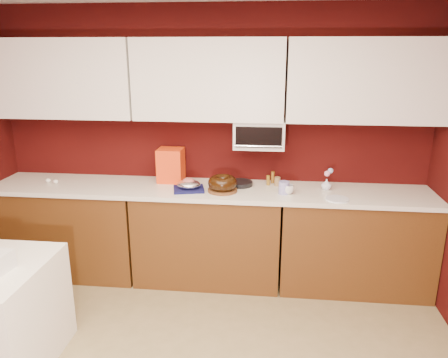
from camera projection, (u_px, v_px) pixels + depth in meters
name	position (u px, v px, depth m)	size (l,w,h in m)	color
wall_back	(212.00, 143.00, 4.14)	(4.00, 0.02, 2.50)	#380907
base_cabinet_left	(72.00, 230.00, 4.22)	(1.31, 0.58, 0.86)	#552F11
base_cabinet_center	(208.00, 236.00, 4.08)	(1.31, 0.58, 0.86)	#552F11
base_cabinet_right	(354.00, 242.00, 3.94)	(1.31, 0.58, 0.86)	#552F11
countertop	(208.00, 190.00, 3.95)	(4.00, 0.62, 0.04)	silver
upper_cabinet_left	(63.00, 78.00, 3.95)	(1.31, 0.33, 0.70)	white
upper_cabinet_center	(209.00, 79.00, 3.81)	(1.31, 0.33, 0.70)	white
upper_cabinet_right	(366.00, 81.00, 3.67)	(1.31, 0.33, 0.70)	white
toaster_oven	(259.00, 134.00, 3.92)	(0.45, 0.30, 0.25)	white
toaster_oven_door	(259.00, 137.00, 3.76)	(0.40, 0.02, 0.18)	black
toaster_oven_handle	(258.00, 146.00, 3.77)	(0.02, 0.02, 0.42)	silver
cake_base	(223.00, 190.00, 3.84)	(0.26, 0.26, 0.02)	brown
bundt_cake	(223.00, 183.00, 3.82)	(0.26, 0.26, 0.10)	black
navy_towel	(189.00, 189.00, 3.88)	(0.27, 0.23, 0.02)	#121243
foil_ham_nest	(189.00, 184.00, 3.87)	(0.21, 0.18, 0.08)	white
roasted_ham	(189.00, 182.00, 3.86)	(0.11, 0.09, 0.07)	#BA5C55
pandoro_box	(171.00, 165.00, 4.10)	(0.23, 0.21, 0.32)	red
dark_pan	(241.00, 183.00, 4.01)	(0.22, 0.22, 0.04)	black
coffee_mug	(288.00, 188.00, 3.77)	(0.09, 0.09, 0.10)	silver
blue_jar	(284.00, 188.00, 3.77)	(0.09, 0.09, 0.11)	#201C9C
flower_vase	(326.00, 184.00, 3.89)	(0.07, 0.07, 0.11)	silver
flower_pink	(327.00, 174.00, 3.86)	(0.05, 0.05, 0.05)	pink
flower_blue	(330.00, 171.00, 3.87)	(0.05, 0.05, 0.05)	#96B6F1
china_plate	(337.00, 199.00, 3.64)	(0.20, 0.20, 0.01)	white
amber_bottle	(268.00, 180.00, 4.01)	(0.03, 0.03, 0.09)	brown
paper_cup	(277.00, 181.00, 4.00)	(0.05, 0.05, 0.08)	olive
egg_left	(48.00, 180.00, 4.10)	(0.05, 0.04, 0.04)	white
egg_right	(56.00, 182.00, 4.07)	(0.05, 0.04, 0.04)	white
amber_bottle_tall	(273.00, 177.00, 4.08)	(0.03, 0.03, 0.11)	brown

